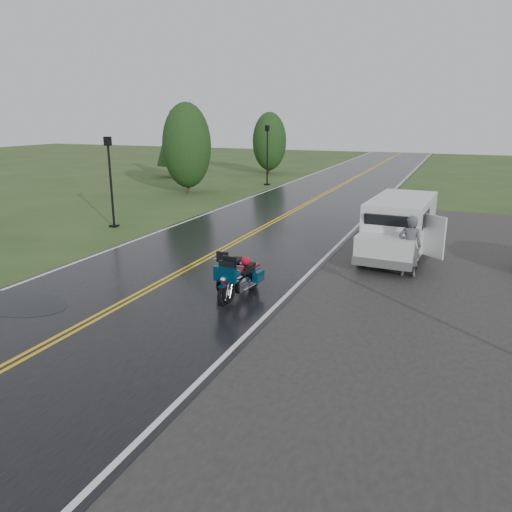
{
  "coord_description": "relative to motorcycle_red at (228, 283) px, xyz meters",
  "views": [
    {
      "loc": [
        7.95,
        -10.45,
        4.8
      ],
      "look_at": [
        2.8,
        2.0,
        1.0
      ],
      "focal_mm": 35.0,
      "sensor_mm": 36.0,
      "label": 1
    }
  ],
  "objects": [
    {
      "name": "tree_left_mid",
      "position": [
        -10.94,
        16.96,
        1.78
      ],
      "size": [
        3.08,
        3.08,
        4.82
      ],
      "primitive_type": null,
      "color": "#1E3D19",
      "rests_on": "ground"
    },
    {
      "name": "person_at_van",
      "position": [
        4.04,
        4.33,
        0.32
      ],
      "size": [
        0.72,
        0.5,
        1.9
      ],
      "primitive_type": "imported",
      "rotation": [
        0.0,
        0.0,
        3.21
      ],
      "color": "#4B4A4F",
      "rests_on": "ground"
    },
    {
      "name": "motorcycle_silver",
      "position": [
        -0.54,
        0.68,
        -0.05
      ],
      "size": [
        0.8,
        1.97,
        1.15
      ],
      "primitive_type": null,
      "rotation": [
        0.0,
        0.0,
        0.05
      ],
      "color": "#A8ABB0",
      "rests_on": "ground"
    },
    {
      "name": "pine_left_far",
      "position": [
        -16.5,
        24.12,
        1.97
      ],
      "size": [
        2.49,
        2.49,
        5.2
      ],
      "primitive_type": null,
      "color": "#1E3D19",
      "rests_on": "ground"
    },
    {
      "name": "road",
      "position": [
        -2.63,
        9.45,
        -0.6
      ],
      "size": [
        8.0,
        100.0,
        0.04
      ],
      "primitive_type": "cube",
      "color": "black",
      "rests_on": "ground"
    },
    {
      "name": "lamp_post_near_left",
      "position": [
        -8.91,
        6.78,
        1.37
      ],
      "size": [
        0.34,
        0.34,
        3.99
      ],
      "primitive_type": null,
      "color": "black",
      "rests_on": "ground"
    },
    {
      "name": "motorcycle_red",
      "position": [
        0.0,
        0.0,
        0.0
      ],
      "size": [
        0.82,
        2.13,
        1.25
      ],
      "primitive_type": null,
      "rotation": [
        0.0,
        0.0,
        -0.02
      ],
      "color": "#610B14",
      "rests_on": "ground"
    },
    {
      "name": "lamp_post_far_left",
      "position": [
        -7.6,
        22.36,
        1.48
      ],
      "size": [
        0.36,
        0.36,
        4.2
      ],
      "primitive_type": null,
      "color": "black",
      "rests_on": "ground"
    },
    {
      "name": "motorcycle_teal",
      "position": [
        -0.03,
        -0.18,
        -0.03
      ],
      "size": [
        0.96,
        2.08,
        1.19
      ],
      "primitive_type": null,
      "rotation": [
        0.0,
        0.0,
        -0.12
      ],
      "color": "#05273C",
      "rests_on": "ground"
    },
    {
      "name": "ground",
      "position": [
        -2.63,
        -0.55,
        -0.62
      ],
      "size": [
        120.0,
        120.0,
        0.0
      ],
      "primitive_type": "plane",
      "color": "#2D471E",
      "rests_on": "ground"
    },
    {
      "name": "tree_left_far",
      "position": [
        -10.02,
        29.06,
        1.56
      ],
      "size": [
        2.84,
        2.84,
        4.37
      ],
      "primitive_type": null,
      "color": "#1E3D19",
      "rests_on": "ground"
    },
    {
      "name": "van_white",
      "position": [
        2.53,
        4.9,
        0.42
      ],
      "size": [
        2.27,
        5.4,
        2.08
      ],
      "primitive_type": null,
      "rotation": [
        0.0,
        0.0,
        -0.05
      ],
      "color": "silver",
      "rests_on": "ground"
    }
  ]
}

